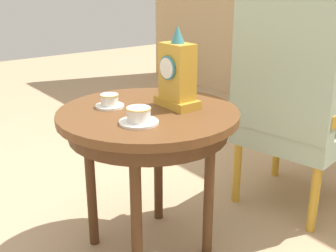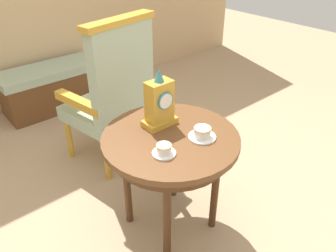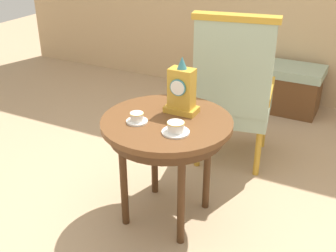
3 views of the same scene
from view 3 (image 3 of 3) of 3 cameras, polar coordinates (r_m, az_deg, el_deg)
The scene contains 7 objects.
ground_plane at distance 2.75m, azimuth -0.58°, elevation -11.58°, with size 10.00×10.00×0.00m, color tan.
side_table at distance 2.42m, azimuth -0.20°, elevation -0.78°, with size 0.75×0.75×0.66m.
teacup_left at distance 2.35m, azimuth -4.21°, elevation 1.08°, with size 0.12×0.12×0.06m.
teacup_right at distance 2.23m, azimuth 1.04°, elevation -0.29°, with size 0.15×0.15×0.06m.
mantel_clock at distance 2.43m, azimuth 1.84°, elevation 4.76°, with size 0.19×0.11×0.34m.
armchair at distance 3.03m, azimuth 8.79°, elevation 4.87°, with size 0.63×0.62×1.14m.
window_bench at distance 4.23m, azimuth 13.48°, elevation 5.36°, with size 0.97×0.40×0.44m.
Camera 3 is at (1.01, -1.91, 1.70)m, focal length 45.36 mm.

